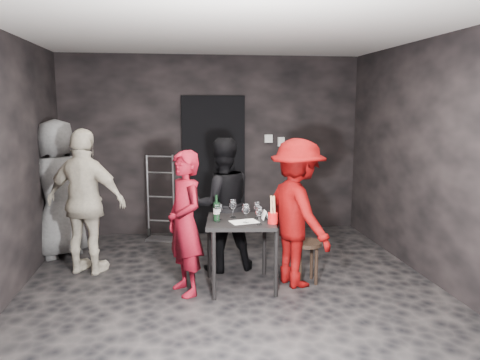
{
  "coord_description": "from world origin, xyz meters",
  "views": [
    {
      "loc": [
        -0.57,
        -4.61,
        1.96
      ],
      "look_at": [
        0.1,
        0.25,
        1.17
      ],
      "focal_mm": 35.0,
      "sensor_mm": 36.0,
      "label": 1
    }
  ],
  "objects": [
    {
      "name": "wine_glass_a",
      "position": [
        -0.15,
        0.13,
        0.85
      ],
      "size": [
        0.09,
        0.09,
        0.2
      ],
      "primitive_type": null,
      "rotation": [
        0.0,
        0.0,
        -0.26
      ],
      "color": "white",
      "rests_on": "tasting_table"
    },
    {
      "name": "bystander_cream",
      "position": [
        -1.61,
        0.88,
        0.97
      ],
      "size": [
        1.25,
        0.94,
        1.93
      ],
      "primitive_type": "imported",
      "rotation": [
        0.0,
        0.0,
        2.74
      ],
      "color": "beige",
      "rests_on": "floor"
    },
    {
      "name": "ceiling",
      "position": [
        0.0,
        0.0,
        2.7
      ],
      "size": [
        4.5,
        5.0,
        0.02
      ],
      "primitive_type": "cube",
      "color": "silver",
      "rests_on": "ground"
    },
    {
      "name": "bystander_grey",
      "position": [
        -2.08,
        1.57,
        1.07
      ],
      "size": [
        1.18,
        1.06,
        2.13
      ],
      "primitive_type": "imported",
      "rotation": [
        0.0,
        0.0,
        3.74
      ],
      "color": "#5C5C5C",
      "rests_on": "floor"
    },
    {
      "name": "wallbox_lower",
      "position": [
        1.05,
        2.45,
        1.4
      ],
      "size": [
        0.1,
        0.06,
        0.14
      ],
      "primitive_type": "cube",
      "color": "#B7B7B2",
      "rests_on": "wall_back"
    },
    {
      "name": "wall_right",
      "position": [
        2.25,
        0.0,
        1.35
      ],
      "size": [
        0.04,
        5.0,
        2.7
      ],
      "primitive_type": "cube",
      "color": "black",
      "rests_on": "ground"
    },
    {
      "name": "wine_glass_d",
      "position": [
        0.14,
        0.05,
        0.86
      ],
      "size": [
        0.09,
        0.09,
        0.22
      ],
      "primitive_type": null,
      "rotation": [
        0.0,
        0.0,
        0.06
      ],
      "color": "white",
      "rests_on": "tasting_table"
    },
    {
      "name": "tasting_table",
      "position": [
        0.11,
        0.21,
        0.65
      ],
      "size": [
        0.72,
        0.72,
        0.75
      ],
      "rotation": [
        0.0,
        0.0,
        -0.12
      ],
      "color": "black",
      "rests_on": "floor"
    },
    {
      "name": "wine_glass_f",
      "position": [
        0.29,
        0.24,
        0.85
      ],
      "size": [
        0.1,
        0.1,
        0.2
      ],
      "primitive_type": null,
      "rotation": [
        0.0,
        0.0,
        -0.39
      ],
      "color": "white",
      "rests_on": "tasting_table"
    },
    {
      "name": "tasting_mat",
      "position": [
        0.13,
        0.1,
        0.75
      ],
      "size": [
        0.32,
        0.25,
        0.0
      ],
      "primitive_type": "cube",
      "rotation": [
        0.0,
        0.0,
        0.24
      ],
      "color": "white",
      "rests_on": "tasting_table"
    },
    {
      "name": "wallbox_upper",
      "position": [
        0.85,
        2.45,
        1.45
      ],
      "size": [
        0.12,
        0.06,
        0.12
      ],
      "primitive_type": "cube",
      "color": "#B7B7B2",
      "rests_on": "wall_back"
    },
    {
      "name": "stool",
      "position": [
        0.84,
        0.22,
        0.37
      ],
      "size": [
        0.34,
        0.34,
        0.47
      ],
      "rotation": [
        0.0,
        0.0,
        -0.0
      ],
      "color": "black",
      "rests_on": "floor"
    },
    {
      "name": "wine_glass_c",
      "position": [
        0.03,
        0.31,
        0.86
      ],
      "size": [
        0.1,
        0.1,
        0.22
      ],
      "primitive_type": null,
      "rotation": [
        0.0,
        0.0,
        0.17
      ],
      "color": "white",
      "rests_on": "tasting_table"
    },
    {
      "name": "floor",
      "position": [
        0.0,
        0.0,
        0.0
      ],
      "size": [
        4.5,
        5.0,
        0.02
      ],
      "primitive_type": "cube",
      "color": "black",
      "rests_on": "ground"
    },
    {
      "name": "wine_glass_b",
      "position": [
        -0.12,
        0.23,
        0.85
      ],
      "size": [
        0.08,
        0.08,
        0.19
      ],
      "primitive_type": null,
      "rotation": [
        0.0,
        0.0,
        -0.09
      ],
      "color": "white",
      "rests_on": "tasting_table"
    },
    {
      "name": "wine_glass_e",
      "position": [
        0.26,
        -0.03,
        0.85
      ],
      "size": [
        0.1,
        0.1,
        0.2
      ],
      "primitive_type": null,
      "rotation": [
        0.0,
        0.0,
        0.4
      ],
      "color": "white",
      "rests_on": "tasting_table"
    },
    {
      "name": "doorway",
      "position": [
        0.0,
        2.44,
        1.05
      ],
      "size": [
        0.95,
        0.1,
        2.1
      ],
      "primitive_type": "cube",
      "color": "black",
      "rests_on": "ground"
    },
    {
      "name": "server_red",
      "position": [
        -0.49,
        0.12,
        0.76
      ],
      "size": [
        0.56,
        0.65,
        1.52
      ],
      "primitive_type": "imported",
      "rotation": [
        0.0,
        0.0,
        -1.15
      ],
      "color": "maroon",
      "rests_on": "floor"
    },
    {
      "name": "hand_truck",
      "position": [
        -0.8,
        2.21,
        0.22
      ],
      "size": [
        0.41,
        0.35,
        1.24
      ],
      "rotation": [
        0.0,
        0.0,
        -0.3
      ],
      "color": "#B2B2B7",
      "rests_on": "floor"
    },
    {
      "name": "wine_bottle",
      "position": [
        -0.16,
        0.19,
        0.86
      ],
      "size": [
        0.07,
        0.07,
        0.28
      ],
      "rotation": [
        0.0,
        0.0,
        -0.4
      ],
      "color": "black",
      "rests_on": "tasting_table"
    },
    {
      "name": "woman_black",
      "position": [
        -0.04,
        0.79,
        0.84
      ],
      "size": [
        0.88,
        0.57,
        1.68
      ],
      "primitive_type": "imported",
      "rotation": [
        0.0,
        0.0,
        3.3
      ],
      "color": "black",
      "rests_on": "floor"
    },
    {
      "name": "reserved_card",
      "position": [
        0.35,
        0.17,
        0.8
      ],
      "size": [
        0.08,
        0.13,
        0.1
      ],
      "primitive_type": null,
      "rotation": [
        0.0,
        0.0,
        -0.0
      ],
      "color": "white",
      "rests_on": "tasting_table"
    },
    {
      "name": "man_maroon",
      "position": [
        0.72,
        0.2,
        0.86
      ],
      "size": [
        0.85,
        1.22,
        1.73
      ],
      "primitive_type": "imported",
      "rotation": [
        0.0,
        0.0,
        1.9
      ],
      "color": "#680505",
      "rests_on": "floor"
    },
    {
      "name": "wall_back",
      "position": [
        0.0,
        2.5,
        1.35
      ],
      "size": [
        4.5,
        0.04,
        2.7
      ],
      "primitive_type": "cube",
      "color": "black",
      "rests_on": "ground"
    },
    {
      "name": "wall_front",
      "position": [
        0.0,
        -2.5,
        1.35
      ],
      "size": [
        4.5,
        0.04,
        2.7
      ],
      "primitive_type": "cube",
      "color": "black",
      "rests_on": "ground"
    },
    {
      "name": "breadstick_cup",
      "position": [
        0.41,
        -0.0,
        0.89
      ],
      "size": [
        0.1,
        0.1,
        0.31
      ],
      "rotation": [
        0.0,
        0.0,
        0.36
      ],
      "color": "red",
      "rests_on": "tasting_table"
    }
  ]
}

